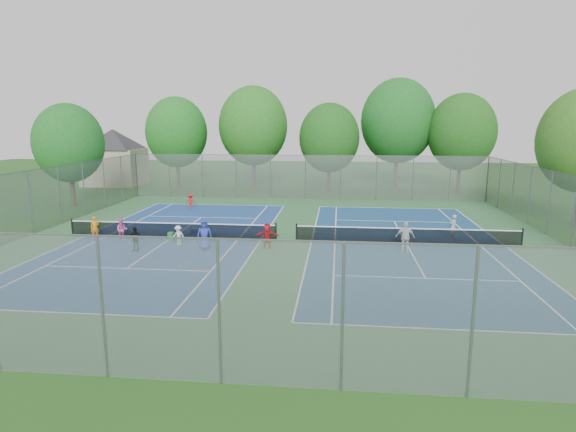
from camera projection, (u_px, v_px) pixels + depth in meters
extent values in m
plane|color=#214F18|center=(286.00, 241.00, 28.55)|extent=(120.00, 120.00, 0.00)
cube|color=#2F653A|center=(286.00, 241.00, 28.55)|extent=(32.00, 32.00, 0.01)
cube|color=navy|center=(172.00, 237.00, 29.27)|extent=(10.97, 23.77, 0.01)
cube|color=navy|center=(406.00, 243.00, 27.82)|extent=(10.97, 23.77, 0.01)
cube|color=black|center=(172.00, 230.00, 29.19)|extent=(12.87, 0.10, 0.91)
cube|color=black|center=(407.00, 236.00, 27.73)|extent=(12.87, 0.10, 0.91)
cube|color=gray|center=(305.00, 177.00, 43.78)|extent=(32.00, 0.10, 4.00)
cube|color=gray|center=(219.00, 313.00, 12.55)|extent=(32.00, 0.10, 4.00)
cube|color=gray|center=(30.00, 203.00, 29.82)|extent=(0.10, 32.00, 4.00)
cube|color=gray|center=(574.00, 213.00, 26.51)|extent=(0.10, 32.00, 4.00)
cube|color=#B7A88C|center=(115.00, 167.00, 53.87)|extent=(6.00, 5.00, 4.00)
pyramid|color=#2D2D33|center=(112.00, 129.00, 53.07)|extent=(11.03, 11.03, 2.20)
cylinder|color=#443326|center=(178.00, 172.00, 51.14)|extent=(0.36, 0.36, 3.50)
ellipsoid|color=#1E691E|center=(176.00, 132.00, 50.35)|extent=(6.40, 6.40, 7.36)
cylinder|color=#443326|center=(254.00, 170.00, 51.25)|extent=(0.36, 0.36, 3.85)
ellipsoid|color=#266A1E|center=(253.00, 126.00, 50.37)|extent=(7.20, 7.20, 8.28)
cylinder|color=#443326|center=(329.00, 176.00, 48.54)|extent=(0.36, 0.36, 3.15)
ellipsoid|color=#1D5518|center=(329.00, 138.00, 47.81)|extent=(6.00, 6.00, 6.90)
cylinder|color=#443326|center=(396.00, 169.00, 50.64)|extent=(0.36, 0.36, 4.20)
ellipsoid|color=#1B5D1F|center=(398.00, 121.00, 49.70)|extent=(7.60, 7.60, 8.74)
cylinder|color=#443326|center=(459.00, 175.00, 48.13)|extent=(0.36, 0.36, 3.50)
ellipsoid|color=#1F5518|center=(462.00, 132.00, 47.33)|extent=(6.60, 6.60, 7.59)
cylinder|color=#443326|center=(73.00, 188.00, 39.98)|extent=(0.36, 0.36, 3.15)
ellipsoid|color=#1B5F1F|center=(69.00, 143.00, 39.28)|extent=(5.60, 5.60, 6.44)
cube|color=#184CB4|center=(195.00, 232.00, 30.22)|extent=(0.45, 0.45, 0.32)
cube|color=#248732|center=(171.00, 237.00, 28.06)|extent=(0.34, 0.34, 0.61)
imported|color=orange|center=(95.00, 227.00, 29.03)|extent=(0.57, 0.47, 1.34)
imported|color=#EC5B98|center=(122.00, 230.00, 28.49)|extent=(0.73, 0.63, 1.28)
imported|color=silver|center=(178.00, 235.00, 27.38)|extent=(0.81, 0.56, 1.15)
imported|color=black|center=(135.00, 239.00, 26.06)|extent=(0.80, 0.35, 1.35)
imported|color=#293A96|center=(204.00, 235.00, 26.36)|extent=(0.94, 0.74, 1.70)
imported|color=#AD1822|center=(267.00, 236.00, 26.69)|extent=(1.33, 0.45, 1.42)
imported|color=red|center=(191.00, 201.00, 39.04)|extent=(0.87, 0.62, 1.22)
imported|color=#9C9D9F|center=(453.00, 227.00, 28.69)|extent=(0.65, 0.64, 1.52)
imported|color=silver|center=(405.00, 237.00, 25.82)|extent=(1.02, 0.47, 1.70)
sphere|color=#A5C52E|center=(157.00, 262.00, 23.98)|extent=(0.07, 0.07, 0.07)
sphere|color=#CDD932|center=(67.00, 264.00, 23.78)|extent=(0.07, 0.07, 0.07)
sphere|color=#C3E334|center=(108.00, 255.00, 25.35)|extent=(0.07, 0.07, 0.07)
sphere|color=#ABC32D|center=(72.00, 256.00, 25.18)|extent=(0.07, 0.07, 0.07)
sphere|color=gold|center=(216.00, 269.00, 22.83)|extent=(0.07, 0.07, 0.07)
sphere|color=#D5E635|center=(197.00, 270.00, 22.68)|extent=(0.07, 0.07, 0.07)
sphere|color=#B6CF30|center=(180.00, 266.00, 23.38)|extent=(0.07, 0.07, 0.07)
sphere|color=gold|center=(130.00, 254.00, 25.58)|extent=(0.07, 0.07, 0.07)
sphere|color=#B5DA32|center=(204.00, 255.00, 25.39)|extent=(0.07, 0.07, 0.07)
sphere|color=#CBD331|center=(189.00, 262.00, 23.99)|extent=(0.07, 0.07, 0.07)
sphere|color=#CBDD33|center=(128.00, 244.00, 27.62)|extent=(0.07, 0.07, 0.07)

